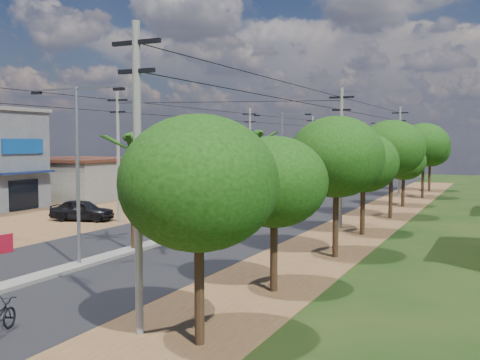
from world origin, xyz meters
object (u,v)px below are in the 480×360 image
object	(u,v)px
car_silver_mid	(259,210)
roadside_sign	(3,245)
car_white_far	(253,194)
car_parked_dark	(82,211)

from	to	relation	value
car_silver_mid	roadside_sign	world-z (taller)	car_silver_mid
roadside_sign	car_silver_mid	bearing A→B (deg)	73.27
car_silver_mid	car_white_far	bearing A→B (deg)	-55.98
car_white_far	car_silver_mid	bearing A→B (deg)	-49.24
car_silver_mid	car_parked_dark	bearing A→B (deg)	33.26
car_parked_dark	car_white_far	bearing A→B (deg)	-33.73
car_parked_dark	roadside_sign	size ratio (longest dim) A/B	3.76
car_white_far	car_parked_dark	size ratio (longest dim) A/B	1.18
car_white_far	roadside_sign	distance (m)	27.44
car_parked_dark	roadside_sign	distance (m)	11.52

